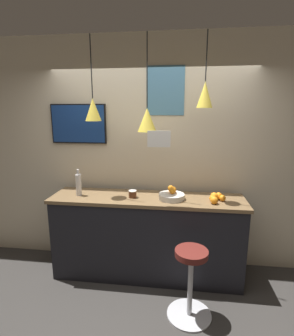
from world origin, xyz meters
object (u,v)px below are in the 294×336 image
object	(u,v)px
juice_bottle	(79,184)
bar_stool	(190,278)
mounted_tv	(79,124)
spread_jar	(133,194)
fruit_bowl	(172,195)

from	to	relation	value
juice_bottle	bar_stool	bearing A→B (deg)	-24.13
mounted_tv	bar_stool	bearing A→B (deg)	-33.94
spread_jar	fruit_bowl	bearing A→B (deg)	1.04
bar_stool	spread_jar	size ratio (longest dim) A/B	7.77
bar_stool	juice_bottle	xyz separation A→B (m)	(-1.32, 0.59, 0.72)
juice_bottle	spread_jar	xyz separation A→B (m)	(0.65, 0.00, -0.09)
bar_stool	juice_bottle	size ratio (longest dim) A/B	2.26
spread_jar	mounted_tv	xyz separation A→B (m)	(-0.76, 0.37, 0.78)
mounted_tv	fruit_bowl	bearing A→B (deg)	-16.57
bar_stool	juice_bottle	bearing A→B (deg)	155.87
juice_bottle	mounted_tv	bearing A→B (deg)	106.07
bar_stool	fruit_bowl	bearing A→B (deg)	109.86
juice_bottle	spread_jar	size ratio (longest dim) A/B	3.44
bar_stool	mounted_tv	bearing A→B (deg)	146.06
fruit_bowl	juice_bottle	world-z (taller)	juice_bottle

